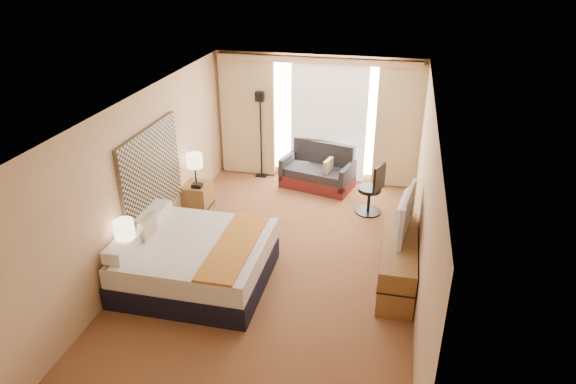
% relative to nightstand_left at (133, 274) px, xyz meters
% --- Properties ---
extents(floor, '(4.20, 7.00, 0.02)m').
position_rel_nightstand_left_xyz_m(floor, '(1.87, 1.05, -0.28)').
color(floor, maroon).
rests_on(floor, ground).
extents(ceiling, '(4.20, 7.00, 0.02)m').
position_rel_nightstand_left_xyz_m(ceiling, '(1.87, 1.05, 2.33)').
color(ceiling, silver).
rests_on(ceiling, wall_back).
extents(wall_back, '(4.20, 0.02, 2.60)m').
position_rel_nightstand_left_xyz_m(wall_back, '(1.87, 4.55, 1.02)').
color(wall_back, '#D6B382').
rests_on(wall_back, ground).
extents(wall_front, '(4.20, 0.02, 2.60)m').
position_rel_nightstand_left_xyz_m(wall_front, '(1.87, -2.45, 1.02)').
color(wall_front, '#D6B382').
rests_on(wall_front, ground).
extents(wall_left, '(0.02, 7.00, 2.60)m').
position_rel_nightstand_left_xyz_m(wall_left, '(-0.23, 1.05, 1.02)').
color(wall_left, '#D6B382').
rests_on(wall_left, ground).
extents(wall_right, '(0.02, 7.00, 2.60)m').
position_rel_nightstand_left_xyz_m(wall_right, '(3.97, 1.05, 1.02)').
color(wall_right, '#D6B382').
rests_on(wall_right, ground).
extents(headboard, '(0.06, 1.85, 1.50)m').
position_rel_nightstand_left_xyz_m(headboard, '(-0.19, 1.25, 1.01)').
color(headboard, black).
rests_on(headboard, wall_left).
extents(nightstand_left, '(0.45, 0.52, 0.55)m').
position_rel_nightstand_left_xyz_m(nightstand_left, '(0.00, 0.00, 0.00)').
color(nightstand_left, olive).
rests_on(nightstand_left, floor).
extents(nightstand_right, '(0.45, 0.52, 0.55)m').
position_rel_nightstand_left_xyz_m(nightstand_right, '(0.00, 2.50, 0.00)').
color(nightstand_right, olive).
rests_on(nightstand_right, floor).
extents(media_dresser, '(0.50, 1.80, 0.70)m').
position_rel_nightstand_left_xyz_m(media_dresser, '(3.70, 1.05, 0.07)').
color(media_dresser, olive).
rests_on(media_dresser, floor).
extents(window, '(2.30, 0.02, 2.30)m').
position_rel_nightstand_left_xyz_m(window, '(2.12, 4.52, 1.04)').
color(window, white).
rests_on(window, wall_back).
extents(curtains, '(4.12, 0.19, 2.56)m').
position_rel_nightstand_left_xyz_m(curtains, '(1.87, 4.44, 1.13)').
color(curtains, beige).
rests_on(curtains, floor).
extents(bed, '(2.05, 1.87, 0.99)m').
position_rel_nightstand_left_xyz_m(bed, '(0.81, 0.40, 0.09)').
color(bed, black).
rests_on(bed, floor).
extents(loveseat, '(1.56, 1.08, 0.89)m').
position_rel_nightstand_left_xyz_m(loveseat, '(2.00, 4.09, 0.02)').
color(loveseat, maroon).
rests_on(loveseat, floor).
extents(floor_lamp, '(0.23, 0.23, 1.85)m').
position_rel_nightstand_left_xyz_m(floor_lamp, '(0.72, 4.35, 1.03)').
color(floor_lamp, black).
rests_on(floor_lamp, floor).
extents(desk_chair, '(0.50, 0.50, 1.00)m').
position_rel_nightstand_left_xyz_m(desk_chair, '(3.16, 3.13, 0.17)').
color(desk_chair, black).
rests_on(desk_chair, floor).
extents(lamp_left, '(0.28, 0.28, 0.58)m').
position_rel_nightstand_left_xyz_m(lamp_left, '(-0.03, 0.02, 0.73)').
color(lamp_left, black).
rests_on(lamp_left, nightstand_left).
extents(lamp_right, '(0.29, 0.29, 0.61)m').
position_rel_nightstand_left_xyz_m(lamp_right, '(0.00, 2.47, 0.75)').
color(lamp_right, black).
rests_on(lamp_right, nightstand_right).
extents(tissue_box, '(0.12, 0.12, 0.11)m').
position_rel_nightstand_left_xyz_m(tissue_box, '(0.01, 0.12, 0.33)').
color(tissue_box, '#87B8D1').
rests_on(tissue_box, nightstand_left).
extents(telephone, '(0.18, 0.14, 0.07)m').
position_rel_nightstand_left_xyz_m(telephone, '(0.05, 2.39, 0.31)').
color(telephone, black).
rests_on(telephone, nightstand_right).
extents(television, '(0.31, 1.14, 0.65)m').
position_rel_nightstand_left_xyz_m(television, '(3.65, 1.31, 0.75)').
color(television, black).
rests_on(television, media_dresser).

